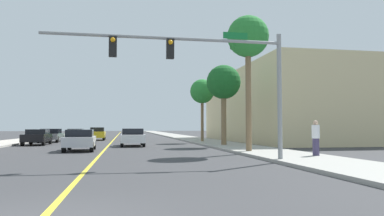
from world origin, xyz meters
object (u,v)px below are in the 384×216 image
at_px(palm_mid, 224,83).
at_px(car_green, 76,134).
at_px(car_silver, 80,140).
at_px(car_white, 133,137).
at_px(car_black, 37,137).
at_px(traffic_signal_mast, 207,63).
at_px(car_gray, 51,135).
at_px(palm_far, 202,92).
at_px(car_yellow, 98,134).
at_px(pedestrian, 316,138).
at_px(palm_near, 248,39).

relative_size(palm_mid, car_green, 1.51).
height_order(palm_mid, car_silver, palm_mid).
height_order(car_white, car_black, car_white).
bearing_deg(traffic_signal_mast, car_gray, 114.41).
relative_size(palm_far, car_silver, 1.51).
height_order(car_yellow, car_silver, car_yellow).
xyz_separation_m(palm_far, car_black, (-14.94, -1.85, -4.30)).
relative_size(car_gray, pedestrian, 2.55).
bearing_deg(pedestrian, car_white, -9.50).
bearing_deg(car_green, car_white, -67.50).
xyz_separation_m(traffic_signal_mast, car_green, (-9.26, 30.17, -3.58)).
height_order(car_white, pedestrian, pedestrian).
distance_m(traffic_signal_mast, palm_mid, 13.32).
distance_m(car_gray, pedestrian, 28.06).
distance_m(traffic_signal_mast, palm_near, 6.98).
distance_m(palm_mid, palm_far, 7.27).
height_order(palm_mid, car_gray, palm_mid).
height_order(traffic_signal_mast, car_silver, traffic_signal_mast).
distance_m(traffic_signal_mast, car_green, 31.76).
relative_size(car_green, car_yellow, 0.97).
height_order(palm_far, car_green, palm_far).
bearing_deg(car_green, palm_far, -37.87).
height_order(car_green, car_silver, car_silver).
xyz_separation_m(car_silver, car_gray, (-4.59, 14.58, -0.01)).
distance_m(car_black, car_gray, 5.95).
bearing_deg(car_black, palm_far, -173.89).
bearing_deg(car_black, palm_near, 138.05).
relative_size(palm_near, palm_far, 1.31).
bearing_deg(car_white, palm_far, 36.58).
bearing_deg(car_yellow, car_green, 151.17).
bearing_deg(car_green, car_silver, -82.04).
bearing_deg(traffic_signal_mast, car_black, 121.07).
height_order(car_green, car_yellow, car_yellow).
xyz_separation_m(palm_near, car_white, (-6.56, 9.43, -6.05)).
distance_m(car_yellow, car_silver, 19.39).
xyz_separation_m(car_white, car_gray, (-8.06, 9.20, -0.01)).
relative_size(car_green, car_silver, 1.03).
relative_size(car_green, car_white, 0.92).
distance_m(palm_far, car_yellow, 14.55).
distance_m(palm_near, palm_mid, 7.50).
distance_m(palm_mid, car_yellow, 19.94).
bearing_deg(palm_mid, car_silver, -163.02).
xyz_separation_m(palm_mid, car_black, (-15.11, 5.41, -4.30)).
relative_size(car_yellow, pedestrian, 2.52).
bearing_deg(car_yellow, palm_far, -40.77).
relative_size(traffic_signal_mast, car_gray, 2.32).
xyz_separation_m(car_silver, car_white, (3.46, 5.39, 0.01)).
xyz_separation_m(palm_mid, car_silver, (-10.54, -3.22, -4.29)).
distance_m(palm_near, car_gray, 24.44).
bearing_deg(palm_mid, car_white, 162.97).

